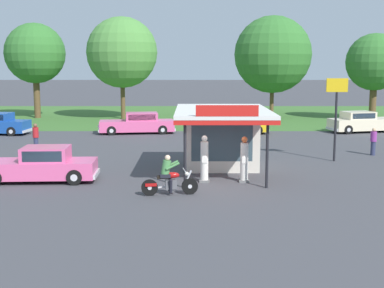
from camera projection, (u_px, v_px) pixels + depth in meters
name	position (u px, v px, depth m)	size (l,w,h in m)	color
ground_plane	(217.00, 186.00, 21.82)	(300.00, 300.00, 0.00)	#424247
grass_verge_strip	(204.00, 116.00, 51.47)	(120.00, 24.00, 0.01)	#3D6B2D
service_station_kiosk	(223.00, 133.00, 25.13)	(4.24, 6.60, 3.43)	beige
gas_pump_nearside	(206.00, 161.00, 22.35)	(0.44, 0.44, 2.02)	slate
gas_pump_offside	(246.00, 161.00, 22.35)	(0.44, 0.44, 1.97)	slate
motorcycle_with_rider	(171.00, 179.00, 20.14)	(2.20, 0.71, 1.58)	black
featured_classic_sedan	(43.00, 166.00, 22.57)	(5.13, 2.02, 1.51)	#E55993
parked_car_back_row_left	(364.00, 123.00, 38.93)	(5.40, 2.97, 1.55)	beige
parked_car_back_row_centre	(237.00, 124.00, 38.15)	(4.93, 2.18, 1.44)	gold
parked_car_back_row_far_right	(140.00, 124.00, 38.28)	(5.75, 2.49, 1.52)	#E55993
bystander_admiring_sedan	(38.00, 137.00, 30.20)	(0.34, 0.34, 1.65)	#2D3351
bystander_chatting_near_pumps	(376.00, 141.00, 28.96)	(0.34, 0.34, 1.54)	#2D3351
tree_oak_left	(37.00, 54.00, 48.66)	(5.60, 5.60, 8.84)	brown
tree_oak_far_right	(275.00, 55.00, 49.35)	(7.29, 7.29, 9.58)	brown
tree_oak_far_left	(378.00, 64.00, 46.70)	(5.10, 5.10, 7.78)	brown
tree_oak_right	(124.00, 53.00, 47.79)	(6.48, 6.48, 9.34)	brown
roadside_pole_sign	(339.00, 104.00, 26.86)	(1.10, 0.12, 4.31)	black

